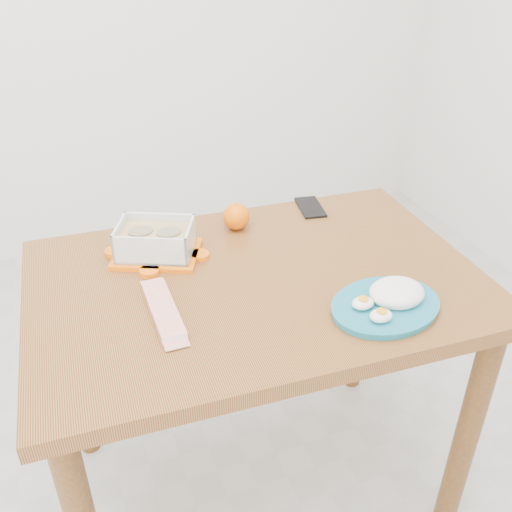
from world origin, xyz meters
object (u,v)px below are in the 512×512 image
object	(u,v)px
food_container	(156,241)
rice_plate	(389,300)
orange_fruit	(236,216)
smartphone	(310,207)
dining_table	(256,316)

from	to	relation	value
food_container	rice_plate	world-z (taller)	food_container
orange_fruit	rice_plate	world-z (taller)	orange_fruit
rice_plate	smartphone	size ratio (longest dim) A/B	2.24
dining_table	food_container	xyz separation A→B (m)	(-0.20, 0.18, 0.16)
food_container	orange_fruit	xyz separation A→B (m)	(0.23, 0.07, -0.01)
food_container	orange_fruit	bearing A→B (deg)	40.20
dining_table	rice_plate	size ratio (longest dim) A/B	3.75
food_container	orange_fruit	size ratio (longest dim) A/B	3.50
food_container	smartphone	size ratio (longest dim) A/B	1.97
orange_fruit	smartphone	xyz separation A→B (m)	(0.24, 0.04, -0.03)
orange_fruit	smartphone	bearing A→B (deg)	8.93
smartphone	food_container	bearing A→B (deg)	-158.34
dining_table	orange_fruit	bearing A→B (deg)	84.06
food_container	orange_fruit	world-z (taller)	food_container
food_container	rice_plate	xyz separation A→B (m)	(0.43, -0.39, -0.02)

